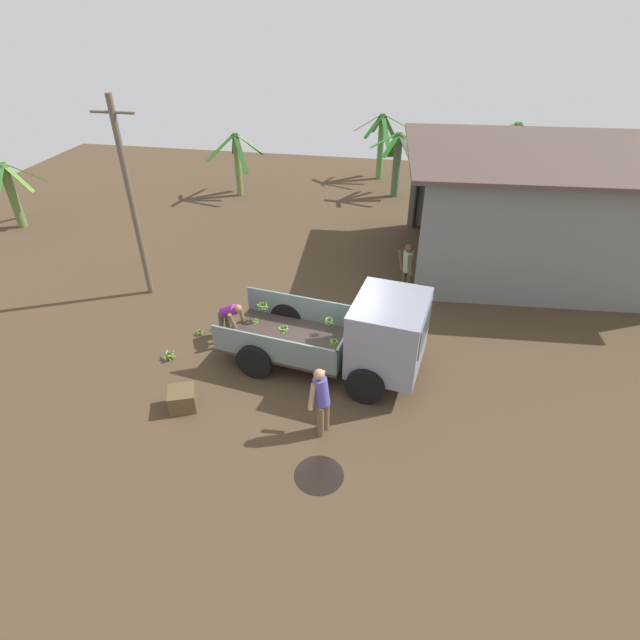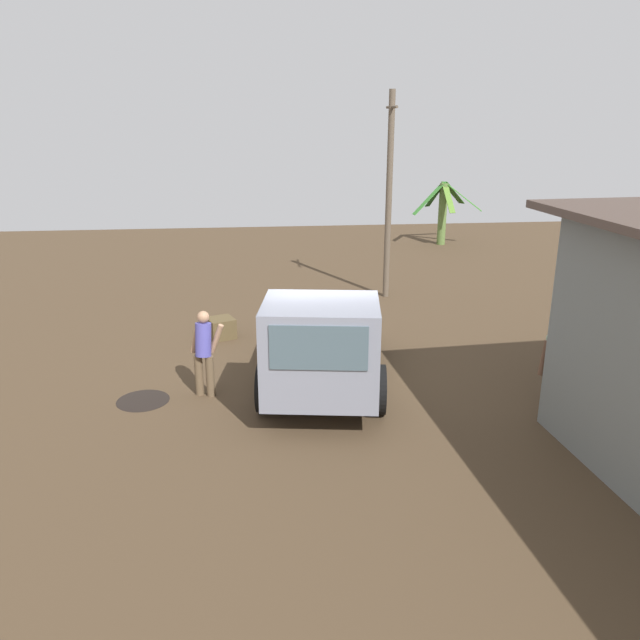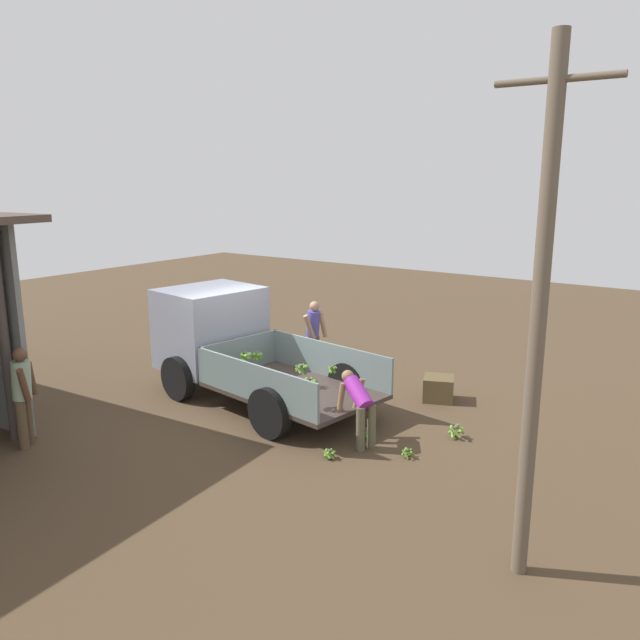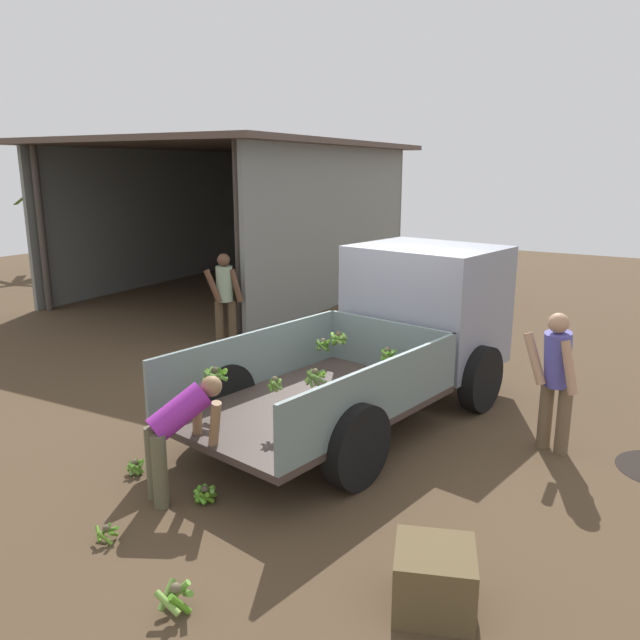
% 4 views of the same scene
% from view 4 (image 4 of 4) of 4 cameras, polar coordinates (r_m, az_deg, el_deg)
% --- Properties ---
extents(ground, '(36.00, 36.00, 0.00)m').
position_cam_4_polar(ground, '(8.10, 3.35, -8.94)').
color(ground, '#493725').
extents(cargo_truck, '(5.01, 2.74, 2.07)m').
position_cam_4_polar(cargo_truck, '(8.56, 8.10, -0.09)').
color(cargo_truck, '#3B2F2A').
rests_on(cargo_truck, ground).
extents(warehouse_shed, '(8.95, 7.12, 3.71)m').
position_cam_4_polar(warehouse_shed, '(16.26, -6.61, 12.02)').
color(warehouse_shed, slate).
rests_on(warehouse_shed, ground).
extents(banana_palm_1, '(2.27, 2.63, 3.04)m').
position_cam_4_polar(banana_palm_1, '(21.28, -22.60, 8.81)').
color(banana_palm_1, '#547949').
rests_on(banana_palm_1, ground).
extents(person_foreground_visitor, '(0.47, 0.68, 1.61)m').
position_cam_4_polar(person_foreground_visitor, '(7.35, 20.78, -4.80)').
color(person_foreground_visitor, brown).
rests_on(person_foreground_visitor, ground).
extents(person_worker_loading, '(0.77, 0.72, 1.17)m').
position_cam_4_polar(person_worker_loading, '(6.17, -12.87, -9.65)').
color(person_worker_loading, brown).
rests_on(person_worker_loading, ground).
extents(person_bystander_near_shed, '(0.57, 0.56, 1.66)m').
position_cam_4_polar(person_bystander_near_shed, '(11.25, -8.69, 2.31)').
color(person_bystander_near_shed, brown).
rests_on(person_bystander_near_shed, ground).
extents(banana_bunch_on_ground_0, '(0.21, 0.21, 0.16)m').
position_cam_4_polar(banana_bunch_on_ground_0, '(5.92, -18.93, -17.87)').
color(banana_bunch_on_ground_0, '#4C4531').
rests_on(banana_bunch_on_ground_0, ground).
extents(banana_bunch_on_ground_1, '(0.23, 0.22, 0.18)m').
position_cam_4_polar(banana_bunch_on_ground_1, '(6.28, -10.48, -15.33)').
color(banana_bunch_on_ground_1, '#4D4532').
rests_on(banana_bunch_on_ground_1, ground).
extents(banana_bunch_on_ground_2, '(0.27, 0.29, 0.24)m').
position_cam_4_polar(banana_bunch_on_ground_2, '(4.99, -13.04, -23.36)').
color(banana_bunch_on_ground_2, brown).
rests_on(banana_bunch_on_ground_2, ground).
extents(banana_bunch_on_ground_3, '(0.20, 0.20, 0.17)m').
position_cam_4_polar(banana_bunch_on_ground_3, '(6.96, -16.53, -12.67)').
color(banana_bunch_on_ground_3, brown).
rests_on(banana_bunch_on_ground_3, ground).
extents(wooden_crate_0, '(0.75, 0.75, 0.47)m').
position_cam_4_polar(wooden_crate_0, '(4.94, 10.40, -22.25)').
color(wooden_crate_0, brown).
rests_on(wooden_crate_0, ground).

